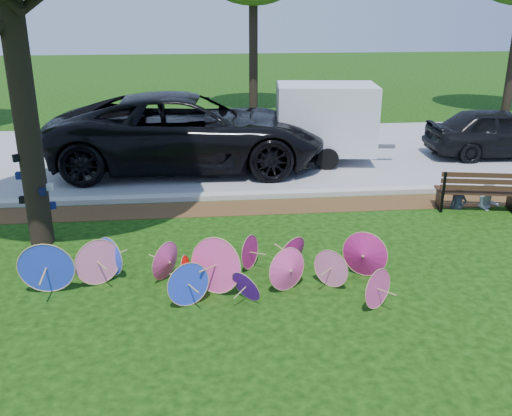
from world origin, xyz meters
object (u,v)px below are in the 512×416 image
Objects in this scene: black_van at (188,132)px; cargo_trailer at (326,118)px; parasol_pile at (211,265)px; person_right at (491,183)px; park_bench at (476,189)px; dark_pickup at (500,133)px; person_left at (460,187)px.

black_van is 3.90m from cargo_trailer.
person_right reaches higher than parasol_pile.
black_van reaches higher than park_bench.
black_van is at bearing 94.69° from dark_pickup.
parasol_pile is 6.41m from person_left.
parasol_pile is at bearing -141.54° from park_bench.
parasol_pile is 5.88× the size of person_left.
person_left is (-0.35, 0.05, 0.05)m from park_bench.
dark_pickup is 5.16m from park_bench.
park_bench is 0.36m from person_left.
cargo_trailer is 5.03m from park_bench.
dark_pickup is (8.73, 7.42, 0.35)m from parasol_pile.
person_right is at bearing 19.11° from park_bench.
black_van is 4.23× the size of park_bench.
park_bench is at bearing 1.71° from person_left.
cargo_trailer is (-5.25, -0.02, 0.53)m from dark_pickup.
dark_pickup is at bearing 60.68° from person_right.
cargo_trailer reaches higher than person_left.
cargo_trailer is at bearing 64.86° from parasol_pile.
black_van is 7.79m from person_right.
person_left is (6.00, -3.96, -0.52)m from black_van.
black_van is 2.72× the size of cargo_trailer.
dark_pickup reaches higher than parasol_pile.
park_bench is 0.38m from person_right.
black_van is at bearing 158.71° from park_bench.
person_left is 0.86× the size of person_right.
dark_pickup reaches higher than park_bench.
person_left reaches higher than parasol_pile.
park_bench is 1.73× the size of person_left.
person_right is (-2.44, -4.28, -0.14)m from dark_pickup.
person_left is at bearing 146.42° from dark_pickup.
dark_pickup is 2.43× the size of park_bench.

